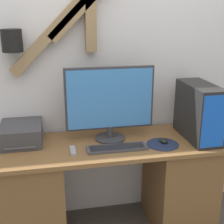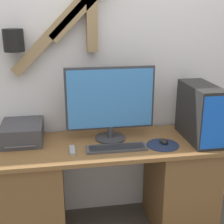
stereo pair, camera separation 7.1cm
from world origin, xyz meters
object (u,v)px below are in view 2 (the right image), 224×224
Objects in this scene: keyboard at (117,148)px; printer at (22,133)px; computer_tower at (200,113)px; mouse at (164,141)px; monitor at (110,101)px; remote_control at (72,150)px.

keyboard is 1.20× the size of printer.
computer_tower reaches higher than printer.
printer is (-0.67, 0.26, 0.06)m from keyboard.
mouse is at bearing -11.51° from printer.
mouse is 0.20× the size of computer_tower.
monitor reaches higher than keyboard.
monitor reaches higher than computer_tower.
printer is 0.44m from remote_control.
computer_tower is 1.34m from printer.
printer is (-1.04, 0.21, 0.05)m from mouse.
monitor is at bearing 30.45° from remote_control.
remote_control is (-0.31, 0.02, -0.00)m from keyboard.
remote_control is at bearing -176.04° from computer_tower.
computer_tower is (0.29, 0.04, 0.19)m from mouse.
monitor is 0.70m from printer.
remote_control is (-0.68, -0.03, -0.01)m from mouse.
monitor is at bearing 94.38° from keyboard.
keyboard is 0.31m from remote_control.
mouse is 0.66× the size of remote_control.
remote_control is at bearing -149.55° from monitor.
computer_tower is at bearing 3.96° from remote_control.
remote_control is at bearing 176.32° from keyboard.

